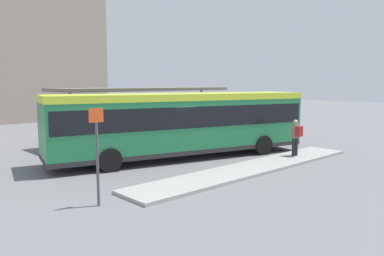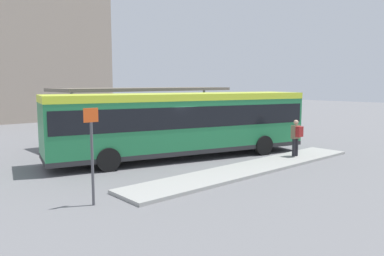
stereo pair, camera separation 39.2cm
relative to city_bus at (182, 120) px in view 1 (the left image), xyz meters
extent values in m
plane|color=slate|center=(-0.01, 0.00, -1.78)|extent=(120.00, 120.00, 0.00)
cube|color=#9E9E99|center=(0.55, -3.77, -1.72)|extent=(12.13, 1.80, 0.12)
cube|color=#237A47|center=(-0.01, 0.00, -0.09)|extent=(12.56, 5.54, 2.67)
cube|color=#C6DB33|center=(-0.01, 0.00, 1.10)|extent=(12.58, 5.56, 0.30)
cube|color=black|center=(-0.01, 0.00, 0.23)|extent=(12.32, 5.50, 0.94)
cube|color=black|center=(5.93, -1.55, 0.23)|extent=(0.66, 2.26, 1.03)
cube|color=#28282B|center=(-0.01, 0.00, -1.33)|extent=(12.57, 5.55, 0.20)
cylinder|color=black|center=(3.99, 0.21, -1.30)|extent=(1.00, 0.51, 0.96)
cylinder|color=black|center=(3.38, -2.13, -1.30)|extent=(1.00, 0.51, 0.96)
cylinder|color=black|center=(-3.40, 2.13, -1.30)|extent=(1.00, 0.51, 0.96)
cylinder|color=black|center=(-4.01, -0.20, -1.30)|extent=(1.00, 0.51, 0.96)
cylinder|color=#232328|center=(3.67, -3.66, -1.24)|extent=(0.16, 0.16, 0.83)
cylinder|color=#232328|center=(3.85, -3.68, -1.24)|extent=(0.16, 0.16, 0.83)
cube|color=#7A664C|center=(3.76, -3.67, -0.52)|extent=(0.43, 0.26, 0.62)
cube|color=maroon|center=(3.74, -3.88, -0.48)|extent=(0.33, 0.23, 0.47)
sphere|color=tan|center=(3.76, -3.67, -0.07)|extent=(0.22, 0.22, 0.22)
torus|color=black|center=(8.59, 2.21, -1.46)|extent=(0.09, 0.65, 0.65)
torus|color=black|center=(8.64, 3.08, -1.46)|extent=(0.09, 0.65, 0.65)
cylinder|color=#2847AD|center=(8.61, 2.64, -1.25)|extent=(0.08, 0.68, 0.04)
cylinder|color=#2847AD|center=(8.62, 2.80, -1.30)|extent=(0.04, 0.04, 0.32)
cube|color=black|center=(8.62, 2.80, -1.14)|extent=(0.08, 0.18, 0.04)
cylinder|color=#2847AD|center=(8.59, 2.30, -1.17)|extent=(0.48, 0.06, 0.03)
torus|color=black|center=(8.75, 3.93, -1.44)|extent=(0.15, 0.68, 0.68)
torus|color=black|center=(8.89, 3.02, -1.44)|extent=(0.15, 0.68, 0.68)
cylinder|color=gold|center=(8.82, 3.47, -1.22)|extent=(0.14, 0.71, 0.04)
cylinder|color=gold|center=(8.85, 3.31, -1.27)|extent=(0.04, 0.04, 0.33)
cube|color=black|center=(8.85, 3.31, -1.11)|extent=(0.10, 0.19, 0.04)
cylinder|color=gold|center=(8.77, 3.84, -1.14)|extent=(0.48, 0.11, 0.03)
torus|color=black|center=(8.77, 4.81, -1.41)|extent=(0.10, 0.74, 0.74)
torus|color=black|center=(8.70, 3.80, -1.41)|extent=(0.10, 0.74, 0.74)
cylinder|color=black|center=(8.74, 4.31, -1.17)|extent=(0.09, 0.78, 0.04)
cylinder|color=black|center=(8.72, 4.12, -1.23)|extent=(0.04, 0.04, 0.36)
cube|color=black|center=(8.72, 4.12, -1.05)|extent=(0.08, 0.18, 0.04)
cylinder|color=black|center=(8.76, 4.71, -1.08)|extent=(0.48, 0.07, 0.03)
cube|color=#706656|center=(1.69, 5.29, 1.36)|extent=(11.05, 3.20, 0.18)
cylinder|color=gray|center=(-3.01, 5.29, -0.25)|extent=(0.16, 0.16, 3.05)
cylinder|color=gray|center=(6.38, 5.29, -0.25)|extent=(0.16, 0.16, 3.05)
cylinder|color=slate|center=(1.80, 2.32, -1.47)|extent=(0.64, 0.64, 0.61)
sphere|color=#286B2D|center=(1.80, 2.32, -0.89)|extent=(0.73, 0.73, 0.73)
cylinder|color=#4C4C51|center=(-6.39, -3.62, -0.58)|extent=(0.08, 0.08, 2.40)
cube|color=#D84C19|center=(-6.39, -3.62, 0.82)|extent=(0.44, 0.03, 0.40)
camera|label=1|loc=(-11.47, -13.03, 1.70)|focal=35.00mm
camera|label=2|loc=(-11.18, -13.29, 1.70)|focal=35.00mm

